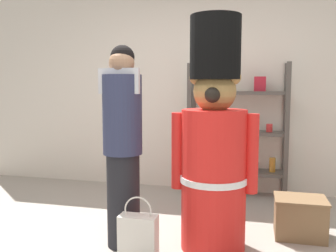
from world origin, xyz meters
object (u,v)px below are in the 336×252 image
at_px(teddy_bear_guard, 214,149).
at_px(display_crate, 300,217).
at_px(person_shopper, 123,143).
at_px(shopping_bag, 138,237).
at_px(merchandise_shelf, 237,130).

xyz_separation_m(teddy_bear_guard, display_crate, (0.72, 0.40, -0.64)).
bearing_deg(display_crate, person_shopper, -160.03).
bearing_deg(shopping_bag, display_crate, 31.41).
relative_size(merchandise_shelf, shopping_bag, 3.20).
height_order(merchandise_shelf, teddy_bear_guard, teddy_bear_guard).
xyz_separation_m(teddy_bear_guard, person_shopper, (-0.72, -0.13, 0.04)).
xyz_separation_m(merchandise_shelf, teddy_bear_guard, (-0.10, -1.54, 0.02)).
bearing_deg(merchandise_shelf, teddy_bear_guard, -93.68).
height_order(merchandise_shelf, person_shopper, person_shopper).
bearing_deg(person_shopper, teddy_bear_guard, 10.03).
xyz_separation_m(merchandise_shelf, display_crate, (0.62, -1.15, -0.62)).
distance_m(person_shopper, shopping_bag, 0.74).
bearing_deg(shopping_bag, teddy_bear_guard, 34.65).
bearing_deg(teddy_bear_guard, merchandise_shelf, 86.32).
distance_m(person_shopper, display_crate, 1.68).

